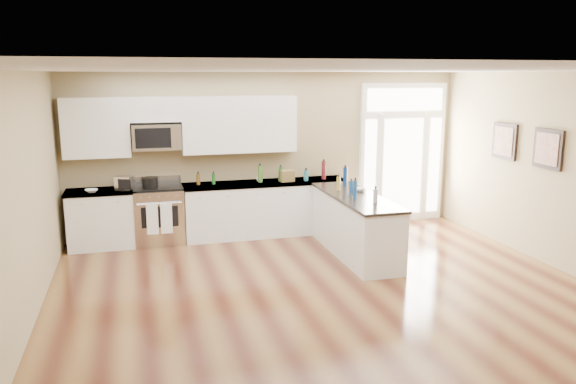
% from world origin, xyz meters
% --- Properties ---
extents(ground, '(8.00, 8.00, 0.00)m').
position_xyz_m(ground, '(0.00, 0.00, 0.00)').
color(ground, '#482014').
extents(room_shell, '(8.00, 8.00, 8.00)m').
position_xyz_m(room_shell, '(0.00, 0.00, 1.71)').
color(room_shell, tan).
rests_on(room_shell, ground).
extents(back_cabinet_left, '(1.10, 0.66, 0.94)m').
position_xyz_m(back_cabinet_left, '(-2.87, 3.69, 0.44)').
color(back_cabinet_left, white).
rests_on(back_cabinet_left, ground).
extents(back_cabinet_right, '(2.85, 0.66, 0.94)m').
position_xyz_m(back_cabinet_right, '(-0.16, 3.69, 0.44)').
color(back_cabinet_right, white).
rests_on(back_cabinet_right, ground).
extents(peninsula_cabinet, '(0.69, 2.32, 0.94)m').
position_xyz_m(peninsula_cabinet, '(0.93, 2.24, 0.43)').
color(peninsula_cabinet, white).
rests_on(peninsula_cabinet, ground).
extents(upper_cabinet_left, '(1.04, 0.33, 0.95)m').
position_xyz_m(upper_cabinet_left, '(-2.88, 3.83, 1.93)').
color(upper_cabinet_left, white).
rests_on(upper_cabinet_left, room_shell).
extents(upper_cabinet_right, '(1.94, 0.33, 0.95)m').
position_xyz_m(upper_cabinet_right, '(-0.57, 3.83, 1.93)').
color(upper_cabinet_right, white).
rests_on(upper_cabinet_right, room_shell).
extents(upper_cabinet_short, '(0.82, 0.33, 0.40)m').
position_xyz_m(upper_cabinet_short, '(-1.95, 3.83, 2.20)').
color(upper_cabinet_short, white).
rests_on(upper_cabinet_short, room_shell).
extents(microwave, '(0.78, 0.41, 0.42)m').
position_xyz_m(microwave, '(-1.95, 3.80, 1.76)').
color(microwave, silver).
rests_on(microwave, room_shell).
extents(entry_door, '(1.70, 0.10, 2.60)m').
position_xyz_m(entry_door, '(2.55, 3.95, 1.30)').
color(entry_door, white).
rests_on(entry_door, ground).
extents(wall_art_near, '(0.05, 0.58, 0.58)m').
position_xyz_m(wall_art_near, '(3.47, 2.20, 1.70)').
color(wall_art_near, black).
rests_on(wall_art_near, room_shell).
extents(wall_art_far, '(0.05, 0.58, 0.58)m').
position_xyz_m(wall_art_far, '(3.47, 1.20, 1.70)').
color(wall_art_far, black).
rests_on(wall_art_far, room_shell).
extents(kitchen_range, '(0.80, 0.70, 1.08)m').
position_xyz_m(kitchen_range, '(-1.97, 3.69, 0.48)').
color(kitchen_range, silver).
rests_on(kitchen_range, ground).
extents(stockpot, '(0.33, 0.33, 0.19)m').
position_xyz_m(stockpot, '(-2.09, 3.59, 1.05)').
color(stockpot, black).
rests_on(stockpot, kitchen_range).
extents(toaster_oven, '(0.32, 0.29, 0.22)m').
position_xyz_m(toaster_oven, '(-2.49, 3.61, 1.05)').
color(toaster_oven, silver).
rests_on(toaster_oven, back_cabinet_left).
extents(cardboard_box, '(0.26, 0.20, 0.19)m').
position_xyz_m(cardboard_box, '(0.21, 3.63, 1.04)').
color(cardboard_box, brown).
rests_on(cardboard_box, back_cabinet_right).
extents(bowl_left, '(0.22, 0.22, 0.05)m').
position_xyz_m(bowl_left, '(-3.00, 3.55, 0.96)').
color(bowl_left, white).
rests_on(bowl_left, back_cabinet_left).
extents(bowl_peninsula, '(0.22, 0.22, 0.06)m').
position_xyz_m(bowl_peninsula, '(1.10, 2.52, 0.97)').
color(bowl_peninsula, white).
rests_on(bowl_peninsula, peninsula_cabinet).
extents(cup_counter, '(0.12, 0.12, 0.08)m').
position_xyz_m(cup_counter, '(-0.25, 3.72, 0.98)').
color(cup_counter, white).
rests_on(cup_counter, back_cabinet_right).
extents(counter_bottles, '(2.41, 2.12, 0.32)m').
position_xyz_m(counter_bottles, '(0.43, 3.17, 1.07)').
color(counter_bottles, '#19591E').
rests_on(counter_bottles, back_cabinet_right).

